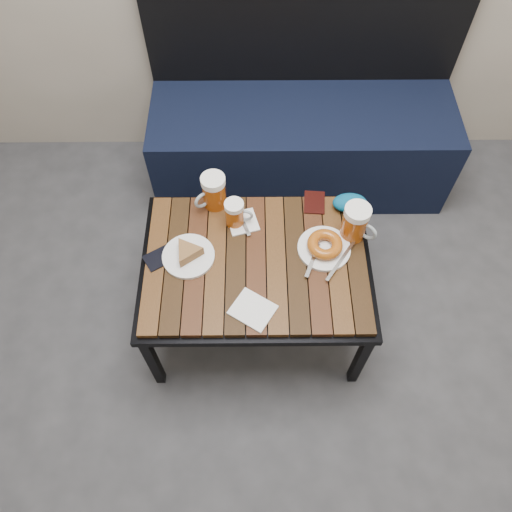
{
  "coord_description": "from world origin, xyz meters",
  "views": [
    {
      "loc": [
        -0.13,
        -0.01,
        2.0
      ],
      "look_at": [
        -0.12,
        0.93,
        0.5
      ],
      "focal_mm": 35.0,
      "sensor_mm": 36.0,
      "label": 1
    }
  ],
  "objects_px": {
    "beer_mug_left": "(213,192)",
    "beer_mug_right": "(356,223)",
    "cafe_table": "(256,266)",
    "bench": "(301,135)",
    "knit_pouch": "(350,203)",
    "passport_navy": "(160,258)",
    "beer_mug_centre": "(235,213)",
    "passport_burgundy": "(314,202)",
    "plate_pie": "(188,254)",
    "plate_bagel": "(325,246)"
  },
  "relations": [
    {
      "from": "beer_mug_left",
      "to": "beer_mug_right",
      "type": "distance_m",
      "value": 0.54
    },
    {
      "from": "cafe_table",
      "to": "beer_mug_left",
      "type": "relative_size",
      "value": 5.68
    },
    {
      "from": "bench",
      "to": "knit_pouch",
      "type": "bearing_deg",
      "value": -76.96
    },
    {
      "from": "passport_navy",
      "to": "beer_mug_centre",
      "type": "bearing_deg",
      "value": 88.28
    },
    {
      "from": "cafe_table",
      "to": "passport_burgundy",
      "type": "xyz_separation_m",
      "value": [
        0.23,
        0.26,
        0.05
      ]
    },
    {
      "from": "bench",
      "to": "plate_pie",
      "type": "height_order",
      "value": "bench"
    },
    {
      "from": "beer_mug_centre",
      "to": "passport_navy",
      "type": "xyz_separation_m",
      "value": [
        -0.27,
        -0.16,
        -0.06
      ]
    },
    {
      "from": "cafe_table",
      "to": "plate_pie",
      "type": "bearing_deg",
      "value": 176.53
    },
    {
      "from": "beer_mug_centre",
      "to": "beer_mug_right",
      "type": "distance_m",
      "value": 0.44
    },
    {
      "from": "beer_mug_centre",
      "to": "cafe_table",
      "type": "bearing_deg",
      "value": -62.19
    },
    {
      "from": "knit_pouch",
      "to": "beer_mug_left",
      "type": "bearing_deg",
      "value": 177.6
    },
    {
      "from": "bench",
      "to": "passport_navy",
      "type": "bearing_deg",
      "value": -124.93
    },
    {
      "from": "plate_bagel",
      "to": "passport_navy",
      "type": "height_order",
      "value": "plate_bagel"
    },
    {
      "from": "beer_mug_centre",
      "to": "plate_pie",
      "type": "distance_m",
      "value": 0.23
    },
    {
      "from": "passport_burgundy",
      "to": "beer_mug_left",
      "type": "bearing_deg",
      "value": -174.99
    },
    {
      "from": "passport_navy",
      "to": "plate_pie",
      "type": "bearing_deg",
      "value": 60.46
    },
    {
      "from": "cafe_table",
      "to": "plate_bagel",
      "type": "distance_m",
      "value": 0.26
    },
    {
      "from": "beer_mug_left",
      "to": "plate_pie",
      "type": "xyz_separation_m",
      "value": [
        -0.09,
        -0.24,
        -0.05
      ]
    },
    {
      "from": "plate_pie",
      "to": "knit_pouch",
      "type": "relative_size",
      "value": 1.44
    },
    {
      "from": "beer_mug_centre",
      "to": "passport_burgundy",
      "type": "xyz_separation_m",
      "value": [
        0.31,
        0.09,
        -0.06
      ]
    },
    {
      "from": "plate_bagel",
      "to": "beer_mug_centre",
      "type": "bearing_deg",
      "value": 158.95
    },
    {
      "from": "beer_mug_right",
      "to": "plate_pie",
      "type": "relative_size",
      "value": 0.81
    },
    {
      "from": "beer_mug_right",
      "to": "beer_mug_left",
      "type": "bearing_deg",
      "value": -160.31
    },
    {
      "from": "beer_mug_left",
      "to": "bench",
      "type": "bearing_deg",
      "value": -160.43
    },
    {
      "from": "knit_pouch",
      "to": "plate_bagel",
      "type": "bearing_deg",
      "value": -119.95
    },
    {
      "from": "bench",
      "to": "cafe_table",
      "type": "height_order",
      "value": "bench"
    },
    {
      "from": "cafe_table",
      "to": "beer_mug_left",
      "type": "xyz_separation_m",
      "value": [
        -0.16,
        0.26,
        0.12
      ]
    },
    {
      "from": "beer_mug_right",
      "to": "plate_pie",
      "type": "xyz_separation_m",
      "value": [
        -0.6,
        -0.09,
        -0.06
      ]
    },
    {
      "from": "beer_mug_right",
      "to": "passport_burgundy",
      "type": "height_order",
      "value": "beer_mug_right"
    },
    {
      "from": "bench",
      "to": "beer_mug_centre",
      "type": "relative_size",
      "value": 12.15
    },
    {
      "from": "cafe_table",
      "to": "beer_mug_right",
      "type": "bearing_deg",
      "value": 16.8
    },
    {
      "from": "cafe_table",
      "to": "beer_mug_right",
      "type": "distance_m",
      "value": 0.39
    },
    {
      "from": "bench",
      "to": "cafe_table",
      "type": "bearing_deg",
      "value": -105.05
    },
    {
      "from": "beer_mug_left",
      "to": "passport_burgundy",
      "type": "bearing_deg",
      "value": 143.6
    },
    {
      "from": "beer_mug_right",
      "to": "knit_pouch",
      "type": "distance_m",
      "value": 0.14
    },
    {
      "from": "plate_pie",
      "to": "passport_burgundy",
      "type": "height_order",
      "value": "plate_pie"
    },
    {
      "from": "cafe_table",
      "to": "passport_burgundy",
      "type": "relative_size",
      "value": 7.64
    },
    {
      "from": "beer_mug_centre",
      "to": "plate_pie",
      "type": "height_order",
      "value": "beer_mug_centre"
    },
    {
      "from": "plate_bagel",
      "to": "knit_pouch",
      "type": "bearing_deg",
      "value": 60.05
    },
    {
      "from": "beer_mug_left",
      "to": "beer_mug_centre",
      "type": "relative_size",
      "value": 1.28
    },
    {
      "from": "beer_mug_centre",
      "to": "knit_pouch",
      "type": "height_order",
      "value": "beer_mug_centre"
    },
    {
      "from": "plate_pie",
      "to": "knit_pouch",
      "type": "bearing_deg",
      "value": 20.16
    },
    {
      "from": "cafe_table",
      "to": "beer_mug_centre",
      "type": "relative_size",
      "value": 7.29
    },
    {
      "from": "passport_navy",
      "to": "passport_burgundy",
      "type": "bearing_deg",
      "value": 81.65
    },
    {
      "from": "bench",
      "to": "plate_pie",
      "type": "relative_size",
      "value": 7.38
    },
    {
      "from": "beer_mug_left",
      "to": "beer_mug_centre",
      "type": "height_order",
      "value": "beer_mug_left"
    },
    {
      "from": "beer_mug_right",
      "to": "passport_navy",
      "type": "distance_m",
      "value": 0.72
    },
    {
      "from": "passport_navy",
      "to": "knit_pouch",
      "type": "bearing_deg",
      "value": 75.98
    },
    {
      "from": "bench",
      "to": "passport_navy",
      "type": "xyz_separation_m",
      "value": [
        -0.57,
        -0.82,
        0.2
      ]
    },
    {
      "from": "plate_bagel",
      "to": "beer_mug_right",
      "type": "bearing_deg",
      "value": 30.57
    }
  ]
}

